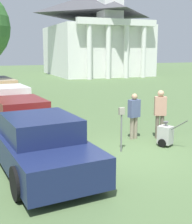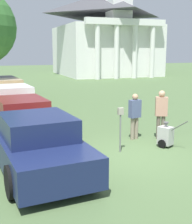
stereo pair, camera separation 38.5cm
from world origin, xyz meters
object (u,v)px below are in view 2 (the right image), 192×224
at_px(parked_car_tan, 7,93).
at_px(parked_car_black, 3,87).
at_px(parked_car_navy, 37,144).
at_px(parking_meter, 120,121).
at_px(person_supervisor, 161,111).
at_px(church, 106,30).
at_px(equipment_cart, 166,135).
at_px(parked_car_maroon, 21,118).
at_px(parked_car_white, 12,102).
at_px(person_worker, 135,114).

distance_m(parked_car_tan, parked_car_black, 3.34).
relative_size(parked_car_navy, parking_meter, 3.46).
height_order(person_supervisor, church, church).
distance_m(parked_car_tan, equipment_cart, 11.29).
bearing_deg(parked_car_maroon, parked_car_white, 84.79).
bearing_deg(parked_car_navy, parked_car_tan, 84.80).
bearing_deg(parked_car_black, parked_car_tan, -95.21).
bearing_deg(parked_car_navy, parking_meter, 7.03).
relative_size(parked_car_navy, person_worker, 2.97).
distance_m(parked_car_maroon, person_worker, 4.21).
height_order(parked_car_maroon, parked_car_tan, parked_car_tan).
relative_size(parked_car_maroon, person_worker, 3.23).
height_order(parked_car_black, church, church).
bearing_deg(person_supervisor, parked_car_black, -46.21).
height_order(equipment_cart, church, church).
relative_size(parked_car_black, parking_meter, 3.69).
bearing_deg(equipment_cart, person_worker, 88.87).
relative_size(parked_car_navy, person_supervisor, 2.78).
bearing_deg(parked_car_white, parked_car_black, 84.80).
relative_size(parked_car_navy, church, 0.21).
bearing_deg(parked_car_tan, person_supervisor, -69.04).
bearing_deg(person_worker, parked_car_maroon, -37.15).
bearing_deg(parked_car_maroon, parked_car_black, 84.80).
height_order(parked_car_white, parked_car_black, parked_car_white).
distance_m(parked_car_maroon, parking_meter, 4.03).
distance_m(parked_car_white, person_worker, 6.65).
xyz_separation_m(person_worker, person_supervisor, (0.90, -0.30, 0.08)).
relative_size(parked_car_white, person_worker, 3.12).
xyz_separation_m(parked_car_navy, church, (13.98, 30.54, 5.06)).
xyz_separation_m(parked_car_black, person_worker, (3.79, -12.58, 0.29)).
distance_m(parked_car_navy, parked_car_tan, 10.98).
xyz_separation_m(parked_car_white, person_supervisor, (4.69, -5.76, 0.31)).
bearing_deg(parked_car_black, person_supervisor, -75.21).
distance_m(person_supervisor, church, 30.92).
height_order(parking_meter, person_worker, person_worker).
height_order(parked_car_maroon, parked_car_white, parked_car_white).
bearing_deg(church, person_worker, -109.49).
bearing_deg(parked_car_tan, person_worker, -72.92).
xyz_separation_m(parked_car_black, person_supervisor, (4.69, -12.88, 0.37)).
height_order(person_worker, church, church).
xyz_separation_m(parked_car_white, person_worker, (3.79, -5.46, 0.23)).
bearing_deg(person_worker, person_supervisor, 150.03).
bearing_deg(parked_car_maroon, parking_meter, -52.72).
xyz_separation_m(parked_car_tan, person_supervisor, (4.69, -9.54, 0.31)).
height_order(parked_car_navy, parked_car_maroon, parked_car_navy).
relative_size(parked_car_maroon, equipment_cart, 5.37).
distance_m(parked_car_navy, equipment_cart, 4.40).
xyz_separation_m(parked_car_navy, parking_meter, (2.71, 0.59, 0.28)).
relative_size(parked_car_white, parked_car_tan, 1.04).
xyz_separation_m(parked_car_tan, parking_meter, (2.71, -10.39, 0.28)).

